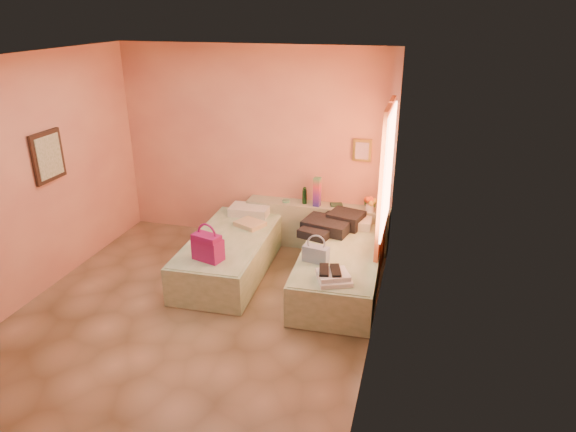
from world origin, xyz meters
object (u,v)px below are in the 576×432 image
Objects in this scene: headboard_ledge at (317,225)px; magenta_handbag at (208,247)px; flower_vase at (370,203)px; green_book at (336,205)px; towel_stack at (334,278)px; blue_handbag at (316,254)px; bed_left at (230,254)px; water_bottle at (305,196)px; bed_right at (340,269)px.

magenta_handbag reaches higher than headboard_ledge.
headboard_ledge is 7.93× the size of flower_vase.
headboard_ledge is at bearing 167.63° from green_book.
towel_stack is (1.53, -0.14, -0.11)m from magenta_handbag.
blue_handbag is at bearing -107.23° from green_book.
headboard_ledge is 0.43m from green_book.
green_book is at bearing 39.93° from bed_left.
flower_vase is at bearing 28.24° from bed_left.
green_book reaches higher than towel_stack.
bed_left is at bearing 105.34° from magenta_handbag.
headboard_ledge is 6.83× the size of blue_handbag.
bed_left is at bearing -131.65° from headboard_ledge.
flower_vase is at bearing 84.92° from towel_stack.
towel_stack is (0.78, -1.84, -0.22)m from water_bottle.
blue_handbag reaches higher than towel_stack.
green_book is 0.48× the size of magenta_handbag.
water_bottle is at bearing 119.22° from blue_handbag.
bed_left is at bearing -156.28° from green_book.
blue_handbag is (0.29, -1.43, 0.27)m from headboard_ledge.
magenta_handbag is at bearing -113.85° from water_bottle.
magenta_handbag is 0.99× the size of towel_stack.
magenta_handbag is at bearing 174.90° from towel_stack.
blue_handbag reaches higher than green_book.
towel_stack is (0.06, -0.76, 0.30)m from bed_right.
magenta_handbag reaches higher than green_book.
magenta_handbag is at bearing -118.81° from headboard_ledge.
flower_vase is 0.74× the size of magenta_handbag.
towel_stack is at bearing -95.08° from flower_vase.
bed_left is 12.05× the size of green_book.
green_book is at bearing 5.80° from headboard_ledge.
green_book reaches higher than headboard_ledge.
bed_right is at bearing -64.22° from headboard_ledge.
headboard_ledge is 1.21m from bed_right.
flower_vase is at bearing 75.84° from bed_right.
water_bottle is 0.78× the size of blue_handbag.
bed_right is 7.74× the size of flower_vase.
magenta_handbag is at bearing -135.84° from flower_vase.
blue_handbag is (1.23, 0.28, -0.07)m from magenta_handbag.
water_bottle is at bearing 176.08° from flower_vase.
headboard_ledge reaches higher than bed_left.
magenta_handbag is (-1.68, -1.64, -0.12)m from flower_vase.
water_bottle reaches higher than bed_right.
green_book reaches higher than bed_left.
bed_right is 0.82m from towel_stack.
bed_left is at bearing 176.58° from bed_right.
magenta_handbag is 1.16× the size of blue_handbag.
magenta_handbag is (-0.75, -1.70, -0.10)m from water_bottle.
flower_vase reaches higher than green_book.
headboard_ledge is 5.86× the size of towel_stack.
bed_left is 2.01m from flower_vase.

